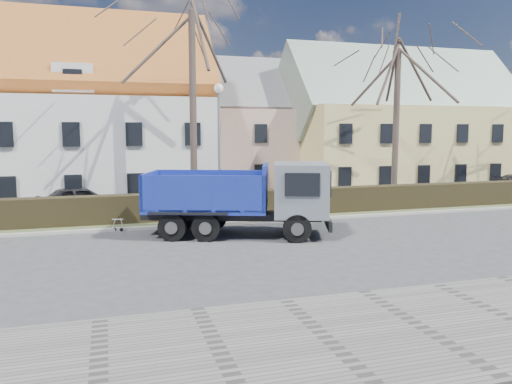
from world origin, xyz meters
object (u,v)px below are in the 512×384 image
object	(u,v)px
dump_truck	(232,198)
parked_car_a	(81,200)
cart_frame	(113,224)
streetlight	(219,150)

from	to	relation	value
dump_truck	parked_car_a	world-z (taller)	dump_truck
cart_frame	streetlight	bearing A→B (deg)	25.67
parked_car_a	cart_frame	bearing A→B (deg)	-178.43
streetlight	parked_car_a	world-z (taller)	streetlight
dump_truck	cart_frame	xyz separation A→B (m)	(-4.65, 2.27, -1.24)
cart_frame	parked_car_a	distance (m)	5.46
dump_truck	parked_car_a	xyz separation A→B (m)	(-6.18, 7.50, -0.82)
dump_truck	cart_frame	bearing A→B (deg)	173.87
dump_truck	cart_frame	size ratio (longest dim) A/B	11.61
streetlight	cart_frame	distance (m)	6.54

